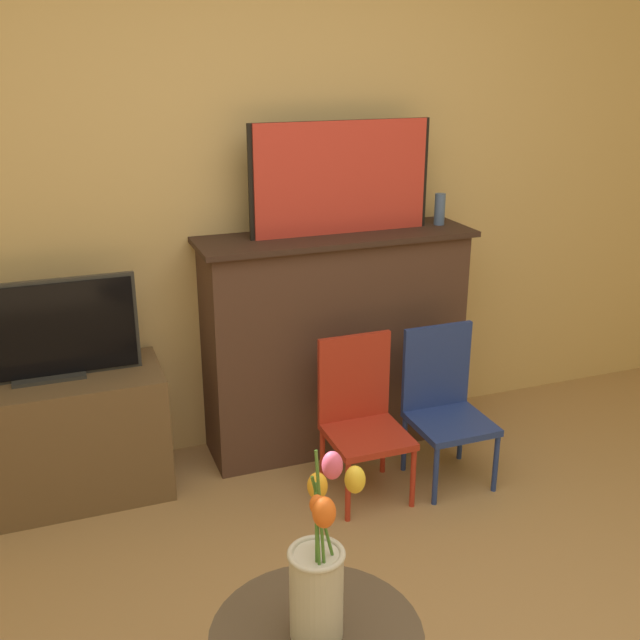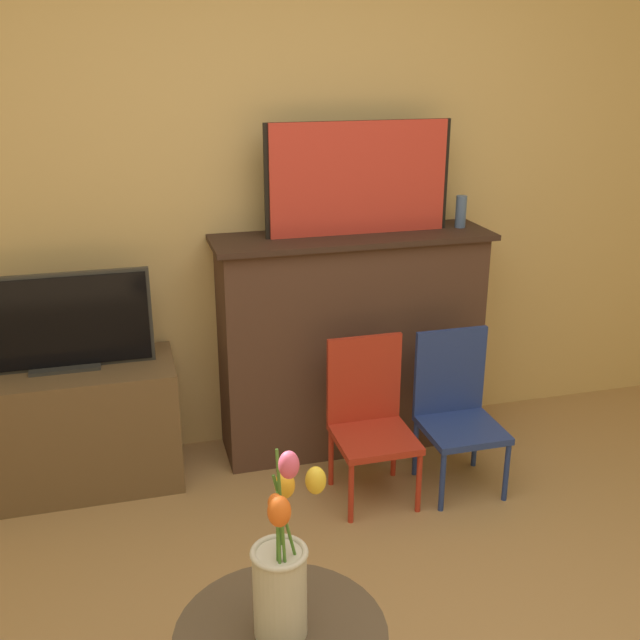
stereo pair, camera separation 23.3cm
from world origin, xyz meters
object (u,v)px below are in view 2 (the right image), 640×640
(chair_red, at_px, (370,414))
(vase_tulips, at_px, (281,576))
(tv_monitor, at_px, (60,324))
(chair_blue, at_px, (456,406))
(painting, at_px, (359,178))

(chair_red, distance_m, vase_tulips, 1.44)
(tv_monitor, xyz_separation_m, vase_tulips, (0.59, -1.65, -0.14))
(chair_blue, relative_size, vase_tulips, 1.24)
(chair_blue, bearing_deg, tv_monitor, 165.81)
(chair_red, bearing_deg, painting, 79.86)
(chair_blue, bearing_deg, vase_tulips, -130.87)
(tv_monitor, bearing_deg, painting, 2.53)
(painting, height_order, vase_tulips, painting)
(painting, xyz_separation_m, vase_tulips, (-0.75, -1.71, -0.69))
(vase_tulips, bearing_deg, tv_monitor, 109.84)
(tv_monitor, distance_m, chair_blue, 1.76)
(painting, relative_size, tv_monitor, 1.13)
(painting, xyz_separation_m, tv_monitor, (-1.34, -0.06, -0.55))
(painting, height_order, tv_monitor, painting)
(chair_red, distance_m, chair_blue, 0.40)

